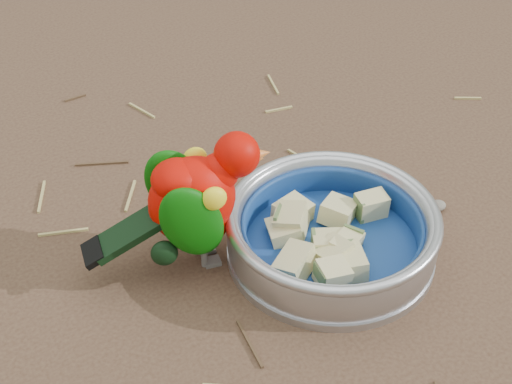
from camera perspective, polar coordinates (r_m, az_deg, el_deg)
ground at (r=0.91m, az=5.26°, el=-3.74°), size 60.00×60.00×0.00m
food_bowl at (r=0.89m, az=5.44°, el=-4.16°), size 0.23×0.23×0.02m
bowl_wall at (r=0.87m, az=5.56°, el=-2.70°), size 0.23×0.23×0.04m
fruit_wedges at (r=0.87m, az=5.53°, el=-3.05°), size 0.14×0.14×0.03m
lory_parrot at (r=0.83m, az=-4.40°, el=-1.12°), size 0.20×0.12×0.15m
ground_debris at (r=0.93m, az=0.44°, el=-1.94°), size 0.90×0.80×0.01m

